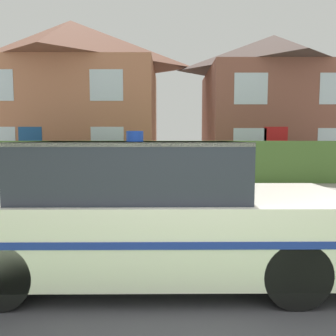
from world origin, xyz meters
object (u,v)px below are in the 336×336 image
house_left (73,95)px  house_right (273,102)px  police_car (148,212)px  wheelie_bin (34,177)px

house_left → house_right: size_ratio=1.29×
police_car → house_right: house_right is taller
house_right → wheelie_bin: 12.13m
house_left → wheelie_bin: size_ratio=8.66×
house_left → wheelie_bin: 8.47m
police_car → house_left: bearing=108.9°
police_car → house_right: size_ratio=0.66×
police_car → wheelie_bin: size_ratio=4.43×
police_car → house_left: (-4.65, 13.23, 3.06)m
police_car → house_right: bearing=66.6°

